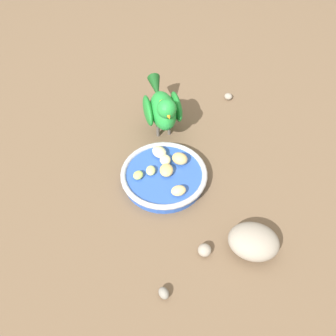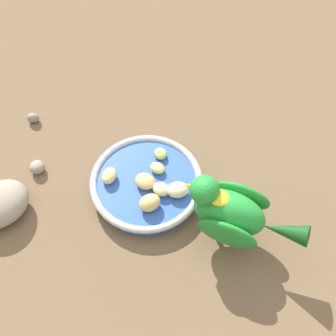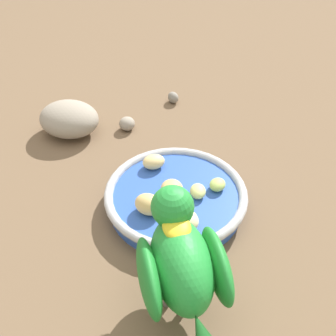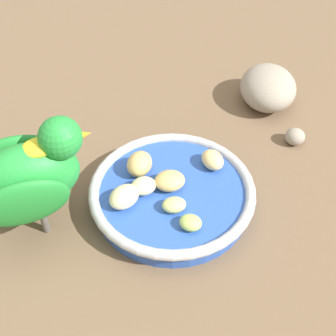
% 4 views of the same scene
% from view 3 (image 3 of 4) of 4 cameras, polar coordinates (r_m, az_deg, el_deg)
% --- Properties ---
extents(ground_plane, '(4.00, 4.00, 0.00)m').
position_cam_3_polar(ground_plane, '(0.64, 2.67, -6.33)').
color(ground_plane, brown).
extents(feeding_bowl, '(0.21, 0.21, 0.03)m').
position_cam_3_polar(feeding_bowl, '(0.64, 1.01, -3.86)').
color(feeding_bowl, '#2D56B7').
rests_on(feeding_bowl, ground_plane).
extents(apple_piece_0, '(0.03, 0.03, 0.02)m').
position_cam_3_polar(apple_piece_0, '(0.63, 3.88, -3.01)').
color(apple_piece_0, '#C6D17A').
rests_on(apple_piece_0, feeding_bowl).
extents(apple_piece_1, '(0.05, 0.04, 0.03)m').
position_cam_3_polar(apple_piece_1, '(0.60, -2.55, -4.72)').
color(apple_piece_1, tan).
rests_on(apple_piece_1, feeding_bowl).
extents(apple_piece_2, '(0.03, 0.03, 0.02)m').
position_cam_3_polar(apple_piece_2, '(0.64, 6.42, -2.15)').
color(apple_piece_2, '#B2CC66').
rests_on(apple_piece_2, feeding_bowl).
extents(apple_piece_3, '(0.03, 0.04, 0.02)m').
position_cam_3_polar(apple_piece_3, '(0.60, 0.80, -4.96)').
color(apple_piece_3, beige).
rests_on(apple_piece_3, feeding_bowl).
extents(apple_piece_4, '(0.04, 0.04, 0.02)m').
position_cam_3_polar(apple_piece_4, '(0.67, -1.87, 0.80)').
color(apple_piece_4, '#E5C67F').
rests_on(apple_piece_4, feeding_bowl).
extents(apple_piece_5, '(0.04, 0.04, 0.02)m').
position_cam_3_polar(apple_piece_5, '(0.63, 0.50, -2.77)').
color(apple_piece_5, tan).
rests_on(apple_piece_5, feeding_bowl).
extents(apple_piece_6, '(0.05, 0.05, 0.02)m').
position_cam_3_polar(apple_piece_6, '(0.59, 2.59, -6.65)').
color(apple_piece_6, beige).
rests_on(apple_piece_6, feeding_bowl).
extents(parrot, '(0.13, 0.20, 0.15)m').
position_cam_3_polar(parrot, '(0.48, 1.87, -12.38)').
color(parrot, '#59544C').
rests_on(parrot, ground_plane).
extents(rock_large, '(0.11, 0.09, 0.06)m').
position_cam_3_polar(rock_large, '(0.80, -12.66, 6.20)').
color(rock_large, gray).
rests_on(rock_large, ground_plane).
extents(pebble_0, '(0.03, 0.03, 0.02)m').
position_cam_3_polar(pebble_0, '(0.87, 0.67, 9.10)').
color(pebble_0, gray).
rests_on(pebble_0, ground_plane).
extents(pebble_1, '(0.04, 0.04, 0.02)m').
position_cam_3_polar(pebble_1, '(0.80, -5.32, 5.73)').
color(pebble_1, gray).
rests_on(pebble_1, ground_plane).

